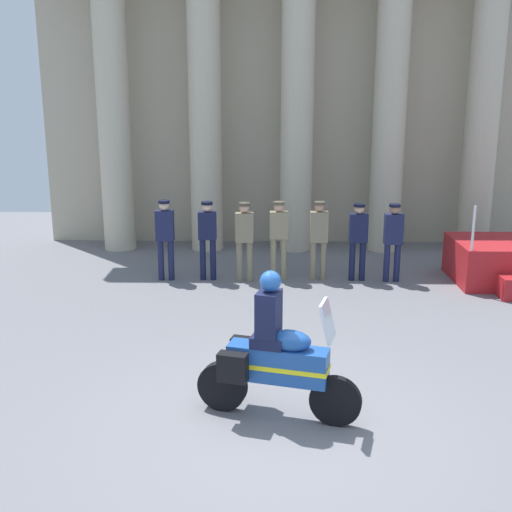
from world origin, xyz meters
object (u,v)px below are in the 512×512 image
officer_in_row_4 (319,234)px  officer_in_row_6 (393,236)px  officer_in_row_0 (165,234)px  officer_in_row_1 (207,234)px  officer_in_row_2 (244,235)px  officer_in_row_5 (358,236)px  officer_in_row_3 (279,234)px  motorcycle_with_rider (272,357)px

officer_in_row_4 → officer_in_row_6: size_ratio=1.01×
officer_in_row_0 → officer_in_row_1: officer_in_row_0 is taller
officer_in_row_2 → officer_in_row_5: size_ratio=1.02×
officer_in_row_1 → officer_in_row_2: (0.79, -0.08, -0.01)m
officer_in_row_2 → officer_in_row_5: officer_in_row_2 is taller
officer_in_row_3 → officer_in_row_6: officer_in_row_3 is taller
officer_in_row_5 → officer_in_row_6: (0.73, -0.07, 0.01)m
officer_in_row_0 → officer_in_row_6: officer_in_row_0 is taller
motorcycle_with_rider → officer_in_row_3: bearing=103.5°
officer_in_row_4 → officer_in_row_5: officer_in_row_4 is taller
officer_in_row_0 → officer_in_row_2: officer_in_row_0 is taller
officer_in_row_6 → officer_in_row_3: bearing=-3.5°
officer_in_row_4 → officer_in_row_5: 0.83m
motorcycle_with_rider → officer_in_row_1: bearing=117.8°
officer_in_row_0 → officer_in_row_4: officer_in_row_0 is taller
officer_in_row_3 → motorcycle_with_rider: 6.04m
officer_in_row_3 → motorcycle_with_rider: (-0.17, -6.04, -0.21)m
officer_in_row_3 → officer_in_row_4: officer_in_row_3 is taller
officer_in_row_4 → officer_in_row_1: bearing=1.0°
officer_in_row_2 → officer_in_row_6: bearing=179.6°
officer_in_row_4 → motorcycle_with_rider: bearing=79.8°
officer_in_row_1 → officer_in_row_6: officer_in_row_1 is taller
officer_in_row_3 → officer_in_row_0: bearing=1.3°
officer_in_row_3 → officer_in_row_6: bearing=176.5°
officer_in_row_0 → officer_in_row_3: bearing=-178.7°
officer_in_row_3 → officer_in_row_4: bearing=-179.7°
officer_in_row_1 → officer_in_row_2: officer_in_row_1 is taller
officer_in_row_1 → motorcycle_with_rider: (1.35, -5.98, -0.21)m
officer_in_row_0 → officer_in_row_6: size_ratio=1.03×
motorcycle_with_rider → officer_in_row_2: bearing=110.5°
officer_in_row_3 → officer_in_row_5: 1.69m
officer_in_row_0 → officer_in_row_2: size_ratio=1.02×
officer_in_row_3 → officer_in_row_6: 2.42m
officer_in_row_6 → motorcycle_with_rider: 6.46m
officer_in_row_1 → officer_in_row_3: size_ratio=1.00×
officer_in_row_4 → officer_in_row_5: bearing=175.3°
officer_in_row_6 → officer_in_row_1: bearing=-1.6°
motorcycle_with_rider → officer_in_row_0: bearing=125.7°
officer_in_row_5 → motorcycle_with_rider: 6.27m
officer_in_row_3 → officer_in_row_5: (1.69, -0.04, -0.02)m
officer_in_row_0 → motorcycle_with_rider: bearing=110.0°
officer_in_row_3 → officer_in_row_5: officer_in_row_3 is taller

